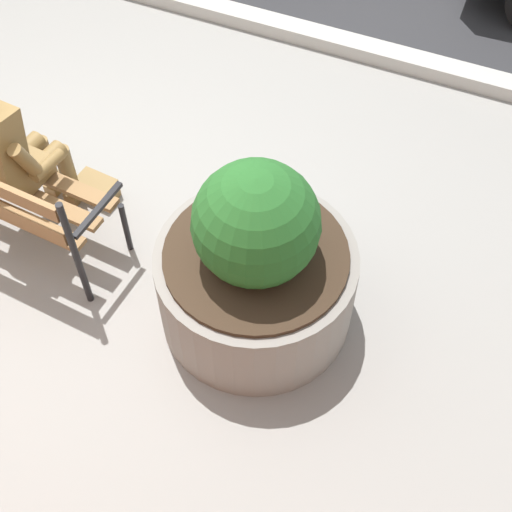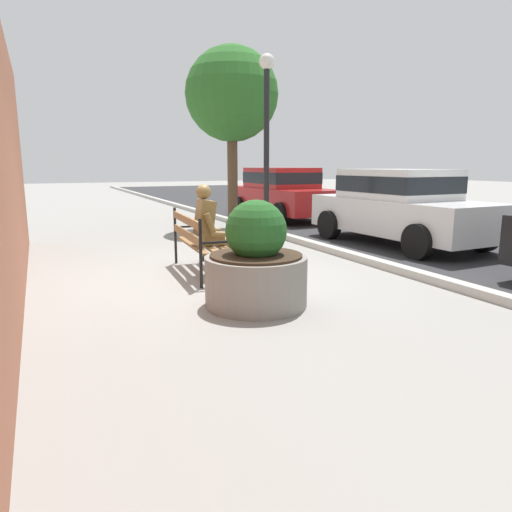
# 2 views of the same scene
# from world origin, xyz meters

# --- Properties ---
(ground_plane) EXTENTS (80.00, 80.00, 0.00)m
(ground_plane) POSITION_xyz_m (0.00, 0.00, 0.00)
(ground_plane) COLOR gray
(curb_stone) EXTENTS (60.00, 0.20, 0.12)m
(curb_stone) POSITION_xyz_m (0.00, 2.90, 0.06)
(curb_stone) COLOR #B2AFA8
(curb_stone) RESTS_ON ground
(park_bench) EXTENTS (1.83, 0.66, 0.95)m
(park_bench) POSITION_xyz_m (-0.24, 0.05, 0.54)
(park_bench) COLOR olive
(park_bench) RESTS_ON ground
(bronze_statue_seated) EXTENTS (0.68, 0.77, 1.37)m
(bronze_statue_seated) POSITION_xyz_m (-0.03, 0.26, 0.67)
(bronze_statue_seated) COLOR olive
(bronze_statue_seated) RESTS_ON ground
(concrete_planter) EXTENTS (1.21, 1.21, 1.26)m
(concrete_planter) POSITION_xyz_m (1.65, 0.17, 0.48)
(concrete_planter) COLOR gray
(concrete_planter) RESTS_ON ground
(street_tree_near_bench) EXTENTS (2.34, 2.34, 4.56)m
(street_tree_near_bench) POSITION_xyz_m (-4.90, 2.52, 3.36)
(street_tree_near_bench) COLOR brown
(street_tree_near_bench) RESTS_ON ground
(parked_car_red) EXTENTS (4.16, 2.04, 1.56)m
(parked_car_red) POSITION_xyz_m (-6.28, 4.72, 0.84)
(parked_car_red) COLOR #B21E1E
(parked_car_red) RESTS_ON ground
(parked_car_white) EXTENTS (4.16, 2.04, 1.56)m
(parked_car_white) POSITION_xyz_m (-1.08, 4.72, 0.84)
(parked_car_white) COLOR silver
(parked_car_white) RESTS_ON ground
(lamp_post) EXTENTS (0.32, 0.32, 3.90)m
(lamp_post) POSITION_xyz_m (-2.67, 2.40, 2.55)
(lamp_post) COLOR black
(lamp_post) RESTS_ON ground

